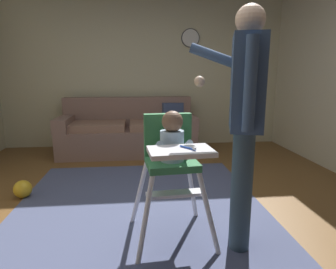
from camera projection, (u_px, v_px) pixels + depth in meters
The scene contains 8 objects.
ground at pixel (153, 222), 2.53m from camera, with size 6.32×7.00×0.10m, color brown.
wall_far at pixel (144, 66), 4.90m from camera, with size 5.52×0.06×2.74m, color beige.
area_rug at pixel (140, 218), 2.50m from camera, with size 2.32×2.96×0.01m, color #4B5375.
couch at pixel (129, 132), 4.58m from camera, with size 2.08×0.86×0.86m.
high_chair at pixel (171, 151), 2.09m from camera, with size 0.65×0.76×0.98m.
adult_standing at pixel (244, 117), 1.95m from camera, with size 0.50×0.59×1.66m.
toy_ball at pixel (23, 189), 2.91m from camera, with size 0.18×0.18×0.18m, color gold.
wall_clock at pixel (190, 38), 4.85m from camera, with size 0.31×0.04×0.31m.
Camera 1 is at (-0.11, -2.32, 1.22)m, focal length 30.90 mm.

